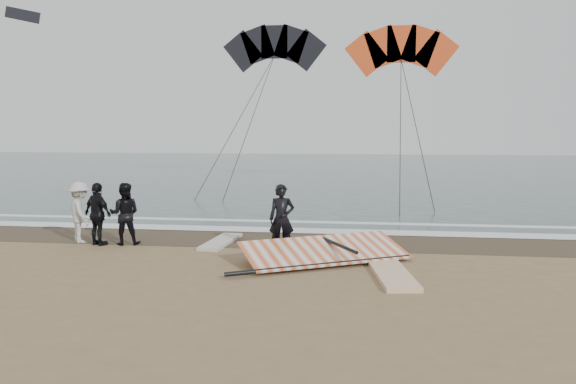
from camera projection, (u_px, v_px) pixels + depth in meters
name	position (u px, v px, depth m)	size (l,w,h in m)	color
ground	(282.00, 281.00, 12.19)	(120.00, 120.00, 0.00)	#8C704C
sea	(341.00, 170.00, 44.69)	(120.00, 54.00, 0.02)	#233838
wet_sand	(304.00, 240.00, 16.62)	(120.00, 2.80, 0.01)	#4C3D2B
foam_near	(308.00, 231.00, 18.00)	(120.00, 0.90, 0.01)	white
foam_far	(313.00, 222.00, 19.67)	(120.00, 0.45, 0.01)	white
man_main	(282.00, 219.00, 14.79)	(0.67, 0.44, 1.84)	black
board_white	(392.00, 274.00, 12.55)	(0.74, 2.65, 0.11)	silver
board_cream	(221.00, 242.00, 16.15)	(0.60, 2.26, 0.09)	beige
trio_cluster	(99.00, 213.00, 15.99)	(2.52, 1.37, 1.78)	black
sail_rig	(323.00, 253.00, 14.03)	(4.34, 3.64, 0.52)	black
kite_red	(401.00, 54.00, 30.90)	(6.81, 5.72, 13.27)	#EA4C1B
kite_dark	(274.00, 51.00, 34.53)	(7.10, 5.54, 13.34)	black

